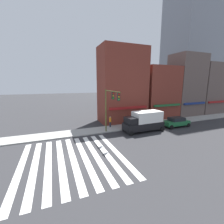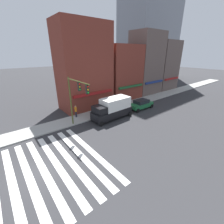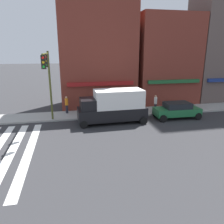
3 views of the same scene
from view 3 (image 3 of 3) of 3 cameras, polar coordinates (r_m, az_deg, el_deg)
name	(u,v)px [view 3 (image 3 of 3)]	position (r m, az deg, el deg)	size (l,w,h in m)	color
storefront_row	(184,52)	(29.40, 18.31, 14.69)	(30.55, 5.30, 13.60)	maroon
traffic_signal	(48,73)	(18.87, -16.49, 9.66)	(0.32, 5.02, 6.40)	#474C1E
box_truck_black	(113,106)	(19.85, 0.25, 1.64)	(6.26, 2.42, 3.04)	black
sedan_green	(177,110)	(22.22, 16.60, 0.54)	(4.44, 2.02, 1.59)	#1E6638
pedestrian_white_shirt	(155,103)	(23.47, 11.28, 2.29)	(0.32, 0.32, 1.77)	#23232D
pedestrian_orange_vest	(67,104)	(22.95, -11.75, 1.95)	(0.32, 0.32, 1.77)	#23232D
pedestrian_red_jacket	(124,101)	(23.82, 3.18, 2.77)	(0.32, 0.32, 1.77)	#23232D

